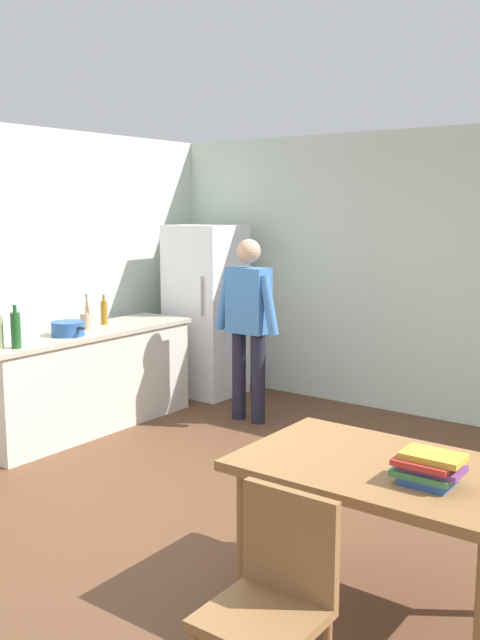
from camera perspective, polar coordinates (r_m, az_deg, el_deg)
ground_plane at (r=4.77m, az=-3.11°, el=-15.48°), size 14.00×14.00×0.00m
wall_back at (r=6.95m, az=12.71°, el=3.68°), size 6.40×0.12×2.70m
kitchen_counter at (r=6.49m, az=-12.39°, el=-4.73°), size 0.64×2.20×0.90m
refrigerator at (r=7.47m, az=-2.77°, el=0.79°), size 0.70×0.67×1.80m
person at (r=6.46m, az=0.68°, el=0.18°), size 0.70×0.22×1.70m
dining_table at (r=3.58m, az=11.60°, el=-12.55°), size 1.40×0.90×0.75m
chair at (r=2.87m, az=2.78°, el=-21.22°), size 0.42×0.42×0.91m
cooking_pot at (r=6.17m, az=-13.77°, el=-0.68°), size 0.40×0.28×0.12m
utensil_jar at (r=6.46m, az=-12.36°, el=-0.04°), size 0.11×0.11×0.32m
bottle_wine_green at (r=5.71m, az=-17.71°, el=-0.76°), size 0.08×0.08×0.34m
bottle_oil_amber at (r=6.69m, az=-10.96°, el=0.64°), size 0.06×0.06×0.28m
bottle_vinegar_tall at (r=5.74m, az=-18.90°, el=-0.88°), size 0.06×0.06×0.32m
book_stack at (r=3.34m, az=15.03°, el=-11.55°), size 0.30×0.21×0.14m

